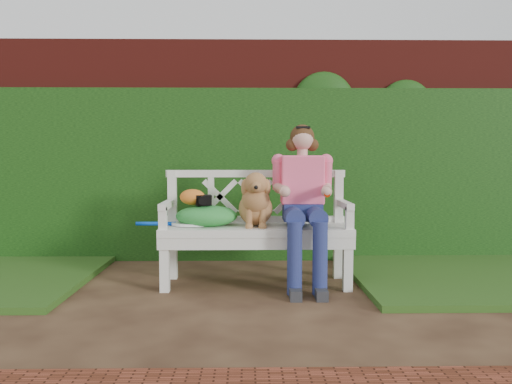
{
  "coord_description": "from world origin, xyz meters",
  "views": [
    {
      "loc": [
        0.22,
        -3.3,
        1.03
      ],
      "look_at": [
        0.28,
        0.67,
        0.75
      ],
      "focal_mm": 35.0,
      "sensor_mm": 36.0,
      "label": 1
    }
  ],
  "objects": [
    {
      "name": "ivy_hedge",
      "position": [
        0.0,
        1.68,
        0.85
      ],
      "size": [
        10.0,
        0.18,
        1.7
      ],
      "primitive_type": "cube",
      "color": "#296319",
      "rests_on": "ground"
    },
    {
      "name": "dog",
      "position": [
        0.28,
        0.64,
        0.7
      ],
      "size": [
        0.4,
        0.47,
        0.44
      ],
      "primitive_type": null,
      "rotation": [
        0.0,
        0.0,
        -0.31
      ],
      "color": "#AF752C",
      "rests_on": "garden_bench"
    },
    {
      "name": "tennis_racket",
      "position": [
        -0.25,
        0.67,
        0.5
      ],
      "size": [
        0.71,
        0.47,
        0.03
      ],
      "primitive_type": null,
      "rotation": [
        0.0,
        0.0,
        -0.33
      ],
      "color": "white",
      "rests_on": "garden_bench"
    },
    {
      "name": "ground",
      "position": [
        0.0,
        0.0,
        0.0
      ],
      "size": [
        60.0,
        60.0,
        0.0
      ],
      "primitive_type": "plane",
      "color": "#301C13"
    },
    {
      "name": "garden_bench",
      "position": [
        0.28,
        0.67,
        0.24
      ],
      "size": [
        1.59,
        0.62,
        0.48
      ],
      "primitive_type": null,
      "rotation": [
        0.0,
        0.0,
        0.01
      ],
      "color": "white",
      "rests_on": "ground"
    },
    {
      "name": "green_bag",
      "position": [
        -0.11,
        0.67,
        0.56
      ],
      "size": [
        0.57,
        0.5,
        0.17
      ],
      "primitive_type": null,
      "rotation": [
        0.0,
        0.0,
        0.27
      ],
      "color": "#15781F",
      "rests_on": "garden_bench"
    },
    {
      "name": "camera_item",
      "position": [
        -0.14,
        0.65,
        0.69
      ],
      "size": [
        0.14,
        0.11,
        0.08
      ],
      "primitive_type": "cube",
      "rotation": [
        0.0,
        0.0,
        0.19
      ],
      "color": "black",
      "rests_on": "green_bag"
    },
    {
      "name": "brick_wall",
      "position": [
        0.0,
        1.9,
        1.1
      ],
      "size": [
        10.0,
        0.3,
        2.2
      ],
      "primitive_type": "cube",
      "color": "maroon",
      "rests_on": "ground"
    },
    {
      "name": "seated_woman",
      "position": [
        0.65,
        0.65,
        0.6
      ],
      "size": [
        0.59,
        0.74,
        1.21
      ],
      "primitive_type": null,
      "rotation": [
        0.0,
        0.0,
        -0.12
      ],
      "color": "#DC3348",
      "rests_on": "ground"
    },
    {
      "name": "grass_right",
      "position": [
        2.4,
        0.9,
        0.03
      ],
      "size": [
        2.6,
        2.0,
        0.05
      ],
      "primitive_type": "cube",
      "color": "#30571E",
      "rests_on": "ground"
    },
    {
      "name": "baseball_glove",
      "position": [
        -0.22,
        0.66,
        0.71
      ],
      "size": [
        0.24,
        0.2,
        0.13
      ],
      "primitive_type": "ellipsoid",
      "rotation": [
        0.0,
        0.0,
        -0.33
      ],
      "color": "orange",
      "rests_on": "green_bag"
    }
  ]
}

